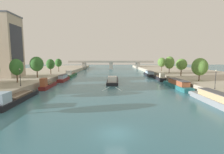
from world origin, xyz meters
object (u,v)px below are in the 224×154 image
at_px(bridge_far, 111,64).
at_px(tree_right_second, 162,62).
at_px(moored_boat_left_upstream, 71,75).
at_px(tree_right_by_lamp, 181,64).
at_px(moored_boat_left_second, 64,78).
at_px(barge_midriver, 113,80).
at_px(moored_boat_right_near, 177,84).
at_px(tree_left_midway, 16,67).
at_px(tree_right_midway, 170,63).
at_px(lamppost_left_bank, 20,76).
at_px(moored_boat_right_far, 213,98).
at_px(moored_boat_right_upstream, 149,74).
at_px(tree_left_far, 50,64).
at_px(tree_right_end_of_row, 200,67).
at_px(tree_left_by_lamp, 37,64).
at_px(lamppost_right_bank, 216,79).
at_px(moored_boat_right_downstream, 159,78).
at_px(moored_boat_left_gap_after, 48,85).
at_px(tree_left_third, 58,63).
at_px(moored_boat_left_far, 15,98).

bearing_deg(bridge_far, tree_right_second, -58.01).
xyz_separation_m(moored_boat_left_upstream, tree_right_by_lamp, (45.76, -15.16, 5.38)).
distance_m(moored_boat_left_second, tree_right_second, 51.19).
bearing_deg(barge_midriver, bridge_far, 90.21).
xyz_separation_m(moored_boat_right_near, tree_left_midway, (-45.66, -1.42, 5.13)).
height_order(tree_right_midway, lamppost_left_bank, tree_right_midway).
xyz_separation_m(barge_midriver, moored_boat_left_second, (-18.76, 4.15, 0.22)).
distance_m(moored_boat_right_far, moored_boat_right_upstream, 48.62).
bearing_deg(lamppost_left_bank, tree_right_by_lamp, 23.97).
bearing_deg(tree_right_second, tree_right_by_lamp, -90.06).
bearing_deg(lamppost_left_bank, moored_boat_right_upstream, 43.59).
relative_size(moored_boat_right_far, moored_boat_right_upstream, 0.94).
xyz_separation_m(tree_left_midway, lamppost_left_bank, (3.94, -5.60, -1.97)).
distance_m(tree_left_far, tree_right_end_of_row, 56.55).
xyz_separation_m(barge_midriver, tree_left_by_lamp, (-26.71, -0.21, 5.81)).
distance_m(tree_left_by_lamp, lamppost_left_bank, 18.18).
height_order(barge_midriver, tree_right_second, tree_right_second).
relative_size(tree_right_by_lamp, lamppost_right_bank, 1.55).
height_order(tree_left_midway, tree_right_second, tree_right_second).
bearing_deg(moored_boat_right_upstream, tree_left_by_lamp, -154.32).
height_order(tree_left_far, lamppost_right_bank, tree_left_far).
xyz_separation_m(moored_boat_right_near, tree_right_second, (7.52, 38.74, 5.46)).
height_order(tree_left_by_lamp, bridge_far, tree_left_by_lamp).
distance_m(moored_boat_right_downstream, tree_right_end_of_row, 18.10).
bearing_deg(tree_left_midway, moored_boat_right_upstream, 36.68).
bearing_deg(moored_boat_right_far, moored_boat_left_gap_after, 156.11).
bearing_deg(moored_boat_right_downstream, lamppost_left_bank, -149.78).
distance_m(moored_boat_right_far, tree_left_third, 68.63).
xyz_separation_m(moored_boat_left_upstream, tree_right_end_of_row, (45.40, -28.55, 5.17)).
xyz_separation_m(tree_left_by_lamp, lamppost_right_bank, (49.04, -22.15, -2.42)).
height_order(tree_right_by_lamp, tree_right_midway, tree_right_midway).
relative_size(tree_right_by_lamp, bridge_far, 0.10).
height_order(tree_left_midway, tree_left_far, tree_left_midway).
bearing_deg(moored_boat_right_upstream, tree_right_by_lamp, -65.33).
bearing_deg(lamppost_left_bank, tree_right_midway, 35.10).
height_order(moored_boat_left_upstream, tree_right_end_of_row, tree_right_end_of_row).
bearing_deg(moored_boat_left_upstream, moored_boat_right_near, -38.11).
height_order(moored_boat_left_far, tree_right_midway, tree_right_midway).
xyz_separation_m(moored_boat_right_downstream, tree_right_by_lamp, (7.52, -2.41, 5.36)).
xyz_separation_m(tree_right_midway, lamppost_right_bank, (-3.98, -39.17, -2.40)).
bearing_deg(moored_boat_left_second, lamppost_right_bank, -32.83).
distance_m(moored_boat_left_gap_after, tree_left_third, 35.33).
bearing_deg(moored_boat_left_upstream, tree_left_far, -134.38).
bearing_deg(moored_boat_right_far, bridge_far, 101.11).
xyz_separation_m(moored_boat_left_second, moored_boat_right_near, (37.49, -14.99, 0.03)).
xyz_separation_m(moored_boat_right_upstream, tree_left_midway, (-45.18, -33.65, 5.17)).
bearing_deg(tree_right_second, lamppost_right_bank, -94.46).
bearing_deg(moored_boat_left_gap_after, barge_midriver, 28.20).
bearing_deg(bridge_far, moored_boat_left_second, -105.62).
height_order(tree_left_by_lamp, tree_right_by_lamp, tree_left_by_lamp).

